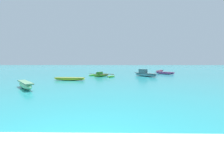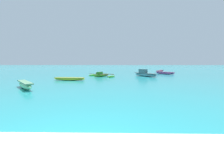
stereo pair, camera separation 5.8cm
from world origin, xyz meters
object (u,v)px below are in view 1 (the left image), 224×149
moored_boat_3 (145,74)px  moored_boat_5 (165,73)px  moored_boat_2 (101,75)px  moored_boat_1 (25,85)px  moored_boat_0 (160,71)px  moored_boat_4 (70,79)px

moored_boat_3 → moored_boat_5: moored_boat_3 is taller
moored_boat_2 → moored_boat_5: size_ratio=1.28×
moored_boat_1 → moored_boat_5: 19.35m
moored_boat_2 → moored_boat_0: bearing=-7.8°
moored_boat_4 → moored_boat_0: bearing=52.4°
moored_boat_4 → moored_boat_3: bearing=33.9°
moored_boat_5 → moored_boat_2: bearing=-107.9°
moored_boat_0 → moored_boat_3: moored_boat_3 is taller
moored_boat_0 → moored_boat_1: 24.28m
moored_boat_0 → moored_boat_1: moored_boat_1 is taller
moored_boat_3 → moored_boat_4: moored_boat_3 is taller
moored_boat_1 → moored_boat_5: moored_boat_1 is taller
moored_boat_1 → moored_boat_4: size_ratio=0.81×
moored_boat_0 → moored_boat_3: (-4.87, -9.67, 0.15)m
moored_boat_1 → moored_boat_4: 5.11m
moored_boat_2 → moored_boat_4: bearing=-174.9°
moored_boat_3 → moored_boat_0: bearing=115.6°
moored_boat_3 → moored_boat_5: (3.87, 3.93, -0.13)m
moored_boat_4 → moored_boat_1: bearing=-102.7°
moored_boat_0 → moored_boat_3: 10.83m
moored_boat_1 → moored_boat_4: (1.61, 4.85, -0.10)m
moored_boat_1 → moored_boat_4: bearing=120.2°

